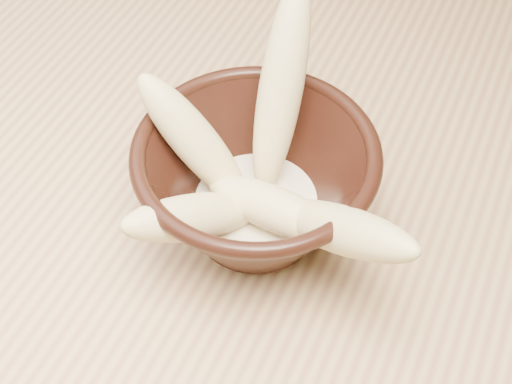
% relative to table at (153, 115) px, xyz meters
% --- Properties ---
extents(table, '(1.20, 0.80, 0.75)m').
position_rel_table_xyz_m(table, '(0.00, 0.00, 0.00)').
color(table, tan).
rests_on(table, ground).
extents(bowl, '(0.19, 0.19, 0.10)m').
position_rel_table_xyz_m(bowl, '(0.19, -0.15, 0.14)').
color(bowl, black).
rests_on(bowl, table).
extents(milk_puddle, '(0.11, 0.11, 0.01)m').
position_rel_table_xyz_m(milk_puddle, '(0.19, -0.15, 0.11)').
color(milk_puddle, beige).
rests_on(milk_puddle, bowl).
extents(banana_upright, '(0.05, 0.12, 0.16)m').
position_rel_table_xyz_m(banana_upright, '(0.19, -0.09, 0.19)').
color(banana_upright, '#D4C97D').
rests_on(banana_upright, bowl).
extents(banana_left, '(0.11, 0.04, 0.12)m').
position_rel_table_xyz_m(banana_left, '(0.14, -0.15, 0.16)').
color(banana_left, '#D4C97D').
rests_on(banana_left, bowl).
extents(banana_right, '(0.15, 0.10, 0.12)m').
position_rel_table_xyz_m(banana_right, '(0.27, -0.18, 0.16)').
color(banana_right, '#D4C97D').
rests_on(banana_right, bowl).
extents(banana_across, '(0.12, 0.05, 0.04)m').
position_rel_table_xyz_m(banana_across, '(0.22, -0.17, 0.14)').
color(banana_across, '#D4C97D').
rests_on(banana_across, bowl).
extents(banana_front, '(0.10, 0.13, 0.09)m').
position_rel_table_xyz_m(banana_front, '(0.17, -0.20, 0.15)').
color(banana_front, '#D4C97D').
rests_on(banana_front, bowl).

